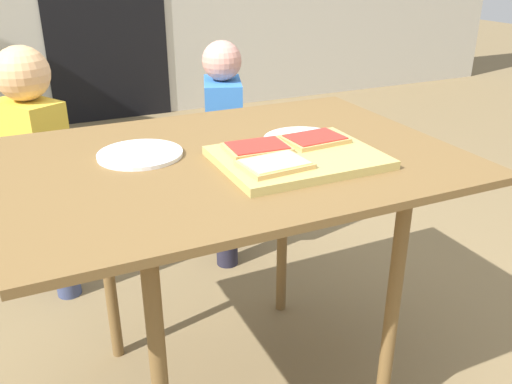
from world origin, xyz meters
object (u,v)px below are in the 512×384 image
cutting_board (298,158)px  pizza_slice_far_right (315,139)px  pizza_slice_far_left (257,148)px  plate_white_right (303,140)px  plate_white_left (140,154)px  pizza_slice_near_left (275,164)px  child_right (224,144)px  child_left (37,158)px  dining_table (234,184)px

cutting_board → pizza_slice_far_right: bearing=35.8°
pizza_slice_far_left → plate_white_right: pizza_slice_far_left is taller
pizza_slice_far_right → plate_white_right: bearing=87.2°
pizza_slice_far_right → plate_white_left: pizza_slice_far_right is taller
pizza_slice_far_left → pizza_slice_near_left: size_ratio=0.99×
cutting_board → plate_white_left: bearing=149.4°
pizza_slice_far_right → pizza_slice_far_left: (-0.16, 0.00, 0.00)m
cutting_board → child_right: (0.14, 0.86, -0.25)m
pizza_slice_far_left → child_right: 0.87m
pizza_slice_far_left → child_left: 0.99m
dining_table → child_right: bearing=70.5°
cutting_board → pizza_slice_far_left: pizza_slice_far_left is taller
pizza_slice_far_left → child_left: bearing=119.7°
cutting_board → child_right: 0.90m
plate_white_right → pizza_slice_near_left: bearing=-134.0°
pizza_slice_far_left → plate_white_right: 0.18m
dining_table → pizza_slice_far_left: pizza_slice_far_left is taller
plate_white_right → child_right: child_right is taller
dining_table → plate_white_left: size_ratio=5.21×
child_left → dining_table: bearing=-61.2°
dining_table → pizza_slice_far_left: 0.12m
plate_white_left → plate_white_right: size_ratio=1.00×
pizza_slice_near_left → plate_white_left: pizza_slice_near_left is taller
cutting_board → child_right: child_right is taller
plate_white_right → child_right: 0.77m
plate_white_right → child_left: 1.03m
pizza_slice_near_left → pizza_slice_far_left: bearing=84.6°
pizza_slice_far_left → plate_white_right: size_ratio=0.74×
dining_table → plate_white_right: 0.23m
plate_white_left → dining_table: bearing=-22.9°
pizza_slice_far_right → child_left: 1.08m
child_right → child_left: bearing=176.4°
cutting_board → pizza_slice_far_left: size_ratio=2.44×
cutting_board → pizza_slice_far_right: 0.10m
child_right → plate_white_right: bearing=-94.4°
cutting_board → pizza_slice_near_left: bearing=-147.9°
dining_table → pizza_slice_near_left: 0.20m
dining_table → pizza_slice_near_left: (0.03, -0.17, 0.11)m
pizza_slice_far_left → child_right: size_ratio=0.17×
dining_table → child_left: bearing=118.8°
child_left → pizza_slice_far_right: bearing=-52.7°
pizza_slice_far_right → child_right: child_right is taller
dining_table → cutting_board: size_ratio=2.88×
plate_white_right → child_left: size_ratio=0.23×
pizza_slice_near_left → plate_white_right: (0.18, 0.18, -0.02)m
cutting_board → plate_white_right: (0.09, 0.13, -0.01)m
pizza_slice_far_right → child_right: size_ratio=0.17×
pizza_slice_near_left → plate_white_left: (-0.25, 0.26, -0.02)m
pizza_slice_near_left → child_right: 0.98m
cutting_board → pizza_slice_far_right: (0.08, 0.06, 0.02)m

